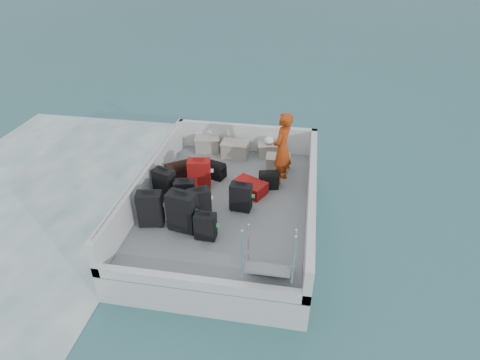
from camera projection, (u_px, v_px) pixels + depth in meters
The scene contains 24 objects.
ground at pixel (228, 225), 8.84m from camera, with size 160.00×160.00×0.00m, color #16404D.
wake_foam at pixel (30, 204), 9.52m from camera, with size 10.00×10.00×0.00m, color white.
ferry_hull at pixel (228, 214), 8.68m from camera, with size 3.60×5.00×0.60m, color silver.
deck at pixel (227, 202), 8.51m from camera, with size 3.30×4.70×0.02m, color gray.
deck_fittings at pixel (241, 198), 7.99m from camera, with size 3.60×5.00×0.90m.
suitcase_0 at pixel (150, 209), 7.67m from camera, with size 0.48×0.27×0.73m, color black.
suitcase_1 at pixel (165, 184), 8.47m from camera, with size 0.46×0.26×0.68m, color black.
suitcase_2 at pixel (185, 193), 8.28m from camera, with size 0.40×0.24×0.58m, color black.
suitcase_3 at pixel (182, 212), 7.54m from camera, with size 0.54×0.31×0.81m, color black.
suitcase_4 at pixel (199, 203), 7.91m from camera, with size 0.43×0.26×0.64m, color black.
suitcase_5 at pixel (199, 174), 8.83m from camera, with size 0.49×0.29×0.68m, color maroon.
suitcase_6 at pixel (205, 227), 7.38m from camera, with size 0.39×0.23×0.55m, color black.
suitcase_7 at pixel (241, 197), 8.13m from camera, with size 0.43×0.25×0.60m, color black.
suitcase_8 at pixel (250, 187), 8.74m from camera, with size 0.46×0.70×0.27m, color maroon.
duffel_0 at pixel (179, 171), 9.27m from camera, with size 0.59×0.30×0.32m, color black, non-canonical shape.
duffel_1 at pixel (215, 171), 9.29m from camera, with size 0.48×0.30×0.32m, color black, non-canonical shape.
duffel_2 at pixel (269, 181), 8.93m from camera, with size 0.42×0.30×0.32m, color black, non-canonical shape.
crate_0 at pixel (207, 144), 10.39m from camera, with size 0.60×0.41×0.36m, color #ADA597.
crate_1 at pixel (235, 150), 10.10m from camera, with size 0.63×0.44×0.38m, color #ADA597.
crate_2 at pixel (269, 150), 10.17m from camera, with size 0.52×0.36×0.31m, color #ADA597.
crate_3 at pixel (278, 163), 9.60m from camera, with size 0.53×0.37×0.32m, color #ADA597.
yellow_bag at pixel (272, 152), 10.18m from camera, with size 0.28×0.26×0.22m, color yellow.
white_bag at pixel (269, 141), 10.04m from camera, with size 0.24×0.24×0.18m, color white.
passenger at pixel (282, 149), 8.78m from camera, with size 0.62×0.40×1.67m, color #EA4E16.
Camera 1 is at (1.43, -6.81, 5.55)m, focal length 30.00 mm.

